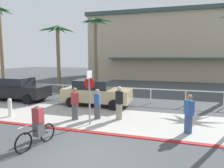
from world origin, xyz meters
TOP-DOWN VIEW (x-y plane):
  - ground_plane at (0.00, 10.00)m, footprint 80.00×80.00m
  - sidewalk_strip at (0.00, 4.20)m, footprint 44.00×4.00m
  - curb_paint at (0.00, 2.20)m, footprint 44.00×0.24m
  - building_backdrop at (2.04, 27.65)m, footprint 23.29×12.71m
  - rail_fence at (0.00, 8.50)m, footprint 20.43×0.08m
  - stop_sign_bike_lane at (-1.11, 3.13)m, footprint 0.52×0.56m
  - bollard_0 at (-5.71, 3.11)m, footprint 0.20×0.20m
  - palm_tree_0 at (-13.79, 10.97)m, footprint 2.96×3.12m
  - palm_tree_1 at (-8.25, 12.29)m, footprint 3.51×3.07m
  - palm_tree_2 at (-4.91, 13.88)m, footprint 3.34×3.07m
  - car_black_0 at (-8.25, 6.67)m, footprint 4.40×2.02m
  - car_tan_1 at (-2.22, 6.83)m, footprint 4.40×2.02m
  - cyclist_black_0 at (-1.98, 0.40)m, footprint 0.41×1.80m
  - pedestrian_0 at (3.27, 3.27)m, footprint 0.43×0.47m
  - pedestrian_1 at (-0.00, 4.32)m, footprint 0.45×0.48m
  - pedestrian_2 at (-2.13, 3.62)m, footprint 0.47×0.46m
  - pedestrian_3 at (-1.10, 4.10)m, footprint 0.37×0.44m

SIDE VIEW (x-z plane):
  - ground_plane at x=0.00m, z-range 0.00..0.00m
  - sidewalk_strip at x=0.00m, z-range 0.00..0.02m
  - curb_paint at x=0.00m, z-range 0.00..0.03m
  - bollard_0 at x=-5.71m, z-range 0.02..1.02m
  - cyclist_black_0 at x=-1.98m, z-range -0.06..1.44m
  - pedestrian_3 at x=-1.10m, z-range -0.07..1.49m
  - pedestrian_0 at x=3.27m, z-range -0.07..1.59m
  - pedestrian_2 at x=-2.13m, z-range -0.07..1.59m
  - pedestrian_1 at x=0.00m, z-range -0.06..1.66m
  - rail_fence at x=0.00m, z-range 0.32..1.36m
  - car_black_0 at x=-8.25m, z-range 0.03..1.72m
  - car_tan_1 at x=-2.22m, z-range 0.03..1.72m
  - stop_sign_bike_lane at x=-1.11m, z-range 0.40..2.96m
  - building_backdrop at x=2.04m, z-range 0.02..9.30m
  - palm_tree_1 at x=-8.25m, z-range 1.75..7.91m
  - palm_tree_2 at x=-4.91m, z-range 1.86..8.84m
  - palm_tree_0 at x=-13.79m, z-range 1.69..9.65m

